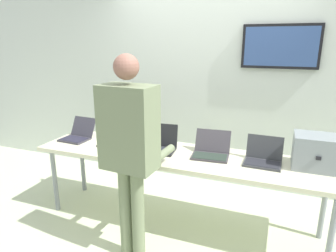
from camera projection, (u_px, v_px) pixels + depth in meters
name	position (u px, v px, depth m)	size (l,w,h in m)	color
ground	(178.00, 224.00, 3.17)	(8.00, 8.00, 0.04)	beige
back_wall	(209.00, 85.00, 3.81)	(8.00, 0.11, 2.60)	silver
workbench	(179.00, 159.00, 2.96)	(2.95, 0.70, 0.78)	beige
equipment_box	(317.00, 152.00, 2.59)	(0.39, 0.31, 0.30)	gray
laptop_station_0	(78.00, 134.00, 3.39)	(0.32, 0.36, 0.22)	#37353F
laptop_station_1	(120.00, 138.00, 3.24)	(0.39, 0.34, 0.25)	#272525
laptop_station_2	(160.00, 144.00, 3.05)	(0.35, 0.31, 0.25)	black
laptop_station_3	(211.00, 150.00, 2.90)	(0.37, 0.37, 0.22)	#3C383E
laptop_station_4	(263.00, 157.00, 2.72)	(0.33, 0.29, 0.24)	#383A3E
person	(130.00, 142.00, 2.38)	(0.47, 0.61, 1.77)	gray
paper_sheet	(126.00, 153.00, 2.97)	(0.23, 0.31, 0.00)	white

